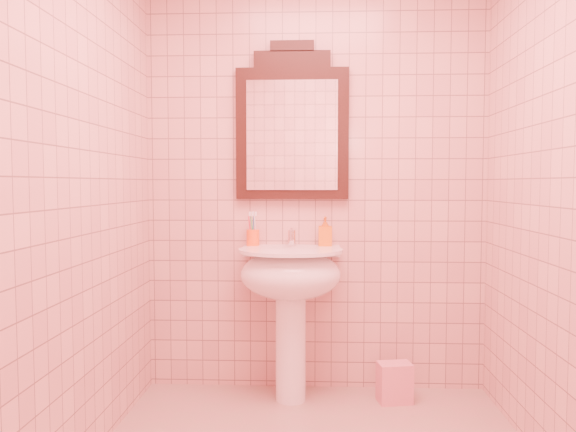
{
  "coord_description": "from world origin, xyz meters",
  "views": [
    {
      "loc": [
        -0.01,
        -2.23,
        1.23
      ],
      "look_at": [
        -0.14,
        0.55,
        1.07
      ],
      "focal_mm": 35.0,
      "sensor_mm": 36.0,
      "label": 1
    }
  ],
  "objects_px": {
    "towel": "(395,383)",
    "mirror": "(292,127)",
    "soap_dispenser": "(325,231)",
    "toothbrush_cup": "(253,237)",
    "pedestal_sink": "(291,285)"
  },
  "relations": [
    {
      "from": "towel",
      "to": "mirror",
      "type": "bearing_deg",
      "value": 161.26
    },
    {
      "from": "soap_dispenser",
      "to": "toothbrush_cup",
      "type": "bearing_deg",
      "value": -179.68
    },
    {
      "from": "toothbrush_cup",
      "to": "pedestal_sink",
      "type": "bearing_deg",
      "value": -34.07
    },
    {
      "from": "mirror",
      "to": "towel",
      "type": "distance_m",
      "value": 1.57
    },
    {
      "from": "pedestal_sink",
      "to": "mirror",
      "type": "distance_m",
      "value": 0.92
    },
    {
      "from": "towel",
      "to": "toothbrush_cup",
      "type": "bearing_deg",
      "value": 169.47
    },
    {
      "from": "soap_dispenser",
      "to": "pedestal_sink",
      "type": "bearing_deg",
      "value": -141.18
    },
    {
      "from": "toothbrush_cup",
      "to": "soap_dispenser",
      "type": "bearing_deg",
      "value": 0.48
    },
    {
      "from": "pedestal_sink",
      "to": "toothbrush_cup",
      "type": "xyz_separation_m",
      "value": [
        -0.23,
        0.15,
        0.25
      ]
    },
    {
      "from": "mirror",
      "to": "soap_dispenser",
      "type": "relative_size",
      "value": 5.36
    },
    {
      "from": "pedestal_sink",
      "to": "toothbrush_cup",
      "type": "distance_m",
      "value": 0.37
    },
    {
      "from": "pedestal_sink",
      "to": "mirror",
      "type": "xyz_separation_m",
      "value": [
        0.0,
        0.2,
        0.9
      ]
    },
    {
      "from": "pedestal_sink",
      "to": "toothbrush_cup",
      "type": "relative_size",
      "value": 4.94
    },
    {
      "from": "mirror",
      "to": "toothbrush_cup",
      "type": "distance_m",
      "value": 0.69
    },
    {
      "from": "soap_dispenser",
      "to": "towel",
      "type": "height_order",
      "value": "soap_dispenser"
    }
  ]
}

